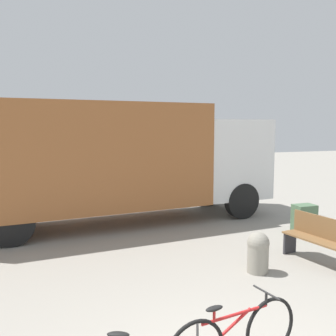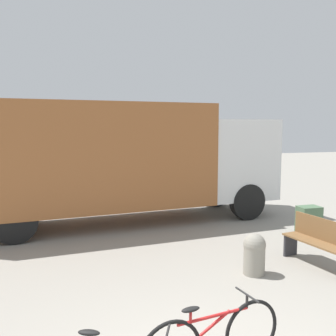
# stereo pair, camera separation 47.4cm
# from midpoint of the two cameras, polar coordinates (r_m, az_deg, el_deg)

# --- Properties ---
(delivery_truck) EXTENTS (9.33, 3.05, 3.40)m
(delivery_truck) POSITION_cam_midpoint_polar(r_m,az_deg,el_deg) (10.68, -9.15, 1.58)
(delivery_truck) COLOR #99592D
(delivery_truck) RESTS_ON ground
(park_bench) EXTENTS (0.64, 1.58, 0.95)m
(park_bench) POSITION_cam_midpoint_polar(r_m,az_deg,el_deg) (8.22, 20.58, -10.03)
(park_bench) COLOR brown
(park_bench) RESTS_ON ground
(bollard_near_bench) EXTENTS (0.42, 0.42, 0.78)m
(bollard_near_bench) POSITION_cam_midpoint_polar(r_m,az_deg,el_deg) (7.43, 11.76, -12.31)
(bollard_near_bench) COLOR gray
(bollard_near_bench) RESTS_ON ground
(utility_box) EXTENTS (0.55, 0.39, 0.77)m
(utility_box) POSITION_cam_midpoint_polar(r_m,az_deg,el_deg) (10.25, 18.78, -7.44)
(utility_box) COLOR #4C6B4C
(utility_box) RESTS_ON ground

